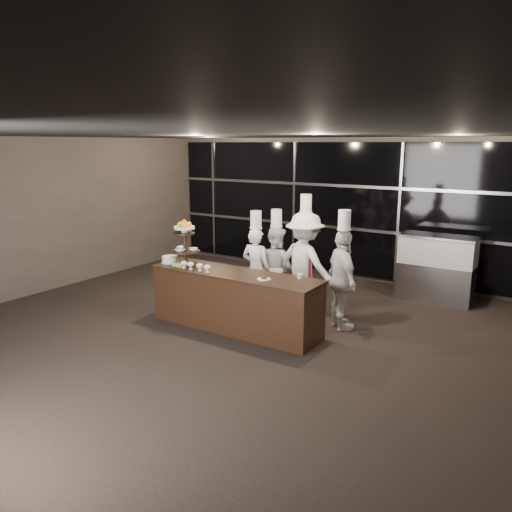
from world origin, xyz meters
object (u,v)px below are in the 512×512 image
Objects in this scene: display_stand at (185,239)px; chef_a at (256,267)px; layer_cake at (170,259)px; chef_b at (276,266)px; chef_c at (305,263)px; chef_d at (342,279)px; display_case at (437,265)px; buffet_counter at (235,300)px.

display_stand is 1.36m from chef_a.
layer_cake is 0.17× the size of chef_b.
chef_c is (0.81, 0.27, 0.12)m from chef_a.
chef_b reaches higher than chef_a.
chef_d is (0.83, -0.32, -0.07)m from chef_c.
display_case is 3.00m from chef_b.
chef_a is 0.86m from chef_c.
display_stand is 2.48× the size of layer_cake.
chef_a is (-2.51, -2.25, 0.08)m from display_case.
display_stand is 4.64m from display_case.
display_stand is (-1.00, -0.00, 0.87)m from buffet_counter.
buffet_counter is 1.39m from layer_cake.
display_case is at bearing 49.15° from chef_c.
layer_cake is 2.87m from chef_d.
display_case is 0.76× the size of chef_a.
display_case is (2.28, 3.22, 0.22)m from buffet_counter.
layer_cake is at bearing -133.60° from chef_b.
display_case is at bearing 41.79° from chef_a.
chef_a is 0.85× the size of chef_c.
chef_c reaches higher than buffet_counter.
layer_cake is (-1.30, -0.05, 0.51)m from buffet_counter.
layer_cake is at bearing -177.79° from buffet_counter.
buffet_counter is at bearing 0.01° from display_stand.
chef_c is (1.57, 1.24, -0.45)m from display_stand.
chef_c is (0.57, 1.24, 0.42)m from buffet_counter.
chef_b is at bearing 55.92° from chef_a.
chef_d reaches higher than chef_b.
buffet_counter is 1.33m from display_stand.
display_case is 3.37m from chef_a.
buffet_counter is 1.71m from chef_d.
layer_cake is 1.48m from chef_a.
display_stand is 2.05m from chef_c.
layer_cake is 0.17× the size of chef_a.
layer_cake is at bearing -170.43° from display_stand.
layer_cake is 4.85m from display_case.
chef_d reaches higher than display_stand.
chef_c is at bearing 34.71° from layer_cake.
display_stand reaches higher than buffet_counter.
chef_a reaches higher than display_case.
display_stand is at bearing -127.23° from chef_b.
chef_d is at bearing -14.62° from chef_b.
chef_b is 1.47m from chef_d.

